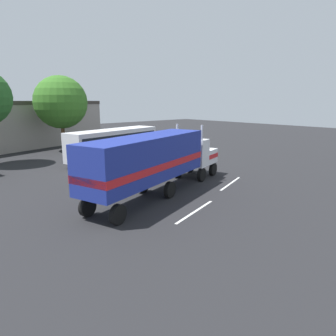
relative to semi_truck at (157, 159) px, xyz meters
name	(u,v)px	position (x,y,z in m)	size (l,w,h in m)	color
ground_plane	(189,178)	(5.05, 1.83, -2.52)	(120.00, 120.00, 0.00)	#232326
lane_stripe_near	(231,183)	(6.10, -1.67, -2.52)	(4.40, 0.16, 0.01)	silver
lane_stripe_mid	(195,211)	(-0.44, -4.01, -2.52)	(4.40, 0.16, 0.01)	silver
semi_truck	(157,159)	(0.00, 0.00, 0.00)	(14.26, 6.55, 4.50)	silver
person_bystander	(148,171)	(1.63, 3.00, -1.63)	(0.38, 0.48, 1.63)	#2D3347
parked_bus	(114,142)	(4.20, 12.04, -0.46)	(11.29, 4.86, 3.40)	silver
tree_left	(61,102)	(3.06, 22.37, 3.61)	(6.55, 6.55, 9.42)	brown
building_backdrop	(30,122)	(1.32, 29.29, 0.85)	(22.45, 12.07, 6.32)	#9E938C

